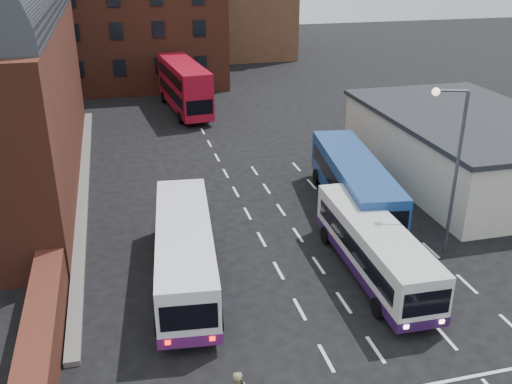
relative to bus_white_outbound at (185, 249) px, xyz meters
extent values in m
plane|color=black|center=(4.36, -5.72, -1.70)|extent=(180.00, 180.00, 0.00)
cube|color=#602B1E|center=(-5.84, -3.72, -0.80)|extent=(1.20, 10.00, 1.80)
cube|color=beige|center=(19.36, 8.28, 0.30)|extent=(10.00, 16.00, 4.00)
cube|color=#282B30|center=(19.36, 8.28, 2.40)|extent=(10.40, 16.40, 0.30)
cube|color=brown|center=(-1.64, 40.28, 3.80)|extent=(22.00, 10.00, 11.00)
cube|color=brown|center=(10.36, 60.28, 4.30)|extent=(22.00, 22.00, 12.00)
cube|color=white|center=(0.00, 0.00, -0.02)|extent=(3.47, 10.76, 2.40)
cube|color=black|center=(0.00, 0.00, 0.12)|extent=(3.41, 9.57, 0.86)
cylinder|color=black|center=(-0.85, 3.47, -1.22)|extent=(0.37, 0.98, 0.96)
cylinder|color=black|center=(-1.58, -3.60, -1.22)|extent=(0.37, 0.98, 0.96)
cylinder|color=black|center=(1.54, 3.22, -1.22)|extent=(0.37, 0.98, 0.96)
cylinder|color=black|center=(0.81, -3.85, -1.22)|extent=(0.37, 0.98, 0.96)
cube|color=silver|center=(8.49, -1.53, -0.16)|extent=(2.44, 9.76, 2.21)
cube|color=black|center=(8.49, -1.53, -0.02)|extent=(2.47, 8.56, 0.79)
cylinder|color=black|center=(9.52, -4.65, -1.26)|extent=(0.27, 0.89, 0.88)
cylinder|color=black|center=(9.67, 1.88, -1.26)|extent=(0.27, 0.89, 0.88)
cylinder|color=black|center=(7.31, -4.60, -1.26)|extent=(0.27, 0.89, 0.88)
cylinder|color=black|center=(7.46, 1.94, -1.26)|extent=(0.27, 0.89, 0.88)
cube|color=navy|center=(10.36, 5.29, 0.08)|extent=(4.04, 11.45, 2.55)
cube|color=black|center=(10.36, 5.29, 0.24)|extent=(3.94, 10.27, 0.92)
cylinder|color=black|center=(11.14, 1.58, -1.19)|extent=(0.42, 1.05, 1.02)
cylinder|color=black|center=(12.16, 9.05, -1.19)|extent=(0.42, 1.05, 1.02)
cylinder|color=black|center=(8.62, 1.92, -1.19)|extent=(0.42, 1.05, 1.02)
cylinder|color=black|center=(9.63, 9.40, -1.19)|extent=(0.42, 1.05, 1.02)
cube|color=#A80E24|center=(3.78, 28.59, 0.78)|extent=(3.56, 11.31, 3.94)
cube|color=black|center=(3.78, 28.59, 0.22)|extent=(3.51, 10.12, 0.91)
cylinder|color=black|center=(5.37, 25.19, -1.20)|extent=(0.38, 1.03, 1.01)
cylinder|color=black|center=(4.66, 32.64, -1.20)|extent=(0.38, 1.03, 1.01)
cylinder|color=black|center=(2.85, 24.95, -1.20)|extent=(0.38, 1.03, 1.01)
cylinder|color=black|center=(2.15, 32.40, -1.20)|extent=(0.38, 1.03, 1.01)
cylinder|color=#484B52|center=(12.96, -0.39, 2.39)|extent=(0.16, 0.16, 8.19)
cylinder|color=#484B52|center=(12.27, -0.19, 6.49)|extent=(1.40, 0.51, 0.10)
sphere|color=#FFF2CC|center=(11.59, 0.02, 6.44)|extent=(0.37, 0.37, 0.37)
camera|label=1|loc=(-2.33, -22.37, 12.55)|focal=40.00mm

